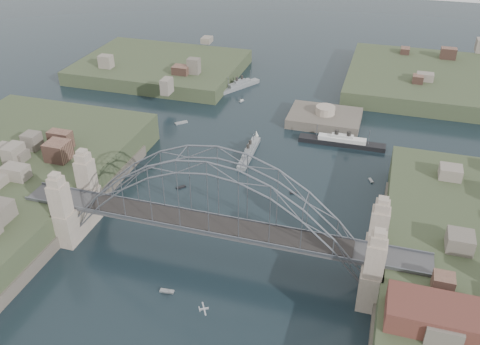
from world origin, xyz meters
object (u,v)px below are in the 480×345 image
fort_island (324,123)px  ocean_liner (342,142)px  wharf_shed (452,319)px  bridge (214,208)px  naval_cruiser_far (239,86)px  naval_cruiser_near (249,152)px

fort_island → ocean_liner: ocean_liner is taller
fort_island → wharf_shed: (32.00, -84.00, 10.34)m
bridge → wharf_shed: bearing=-17.7°
wharf_shed → ocean_liner: wharf_shed is taller
naval_cruiser_far → ocean_liner: 52.08m
fort_island → naval_cruiser_far: (-33.65, 19.21, 1.27)m
bridge → ocean_liner: size_ratio=3.39×
bridge → fort_island: (12.00, 70.00, -12.66)m
wharf_shed → naval_cruiser_near: (-48.96, 57.26, -9.17)m
naval_cruiser_far → wharf_shed: bearing=-57.5°
fort_island → ocean_liner: 15.09m
ocean_liner → bridge: bearing=-108.6°
fort_island → naval_cruiser_far: bearing=150.3°
bridge → naval_cruiser_near: bridge is taller
naval_cruiser_near → ocean_liner: ocean_liner is taller
fort_island → naval_cruiser_far: 38.77m
bridge → ocean_liner: (19.05, 56.72, -11.38)m
wharf_shed → naval_cruiser_far: size_ratio=1.22×
bridge → naval_cruiser_near: 45.03m
wharf_shed → ocean_liner: bearing=109.4°
fort_island → ocean_liner: (7.05, -13.28, 1.28)m
wharf_shed → naval_cruiser_far: (-65.65, 103.21, -9.07)m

